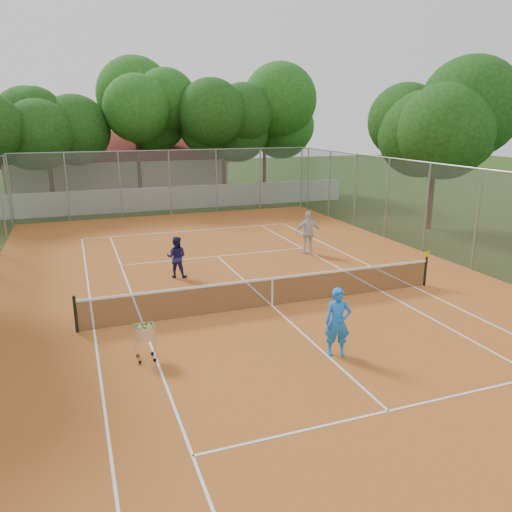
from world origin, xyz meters
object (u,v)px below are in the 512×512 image
object	(u,v)px
player_far_left	(177,257)
tennis_net	(272,291)
player_far_right	(308,233)
player_near	(338,322)
ball_hopper	(145,341)
clubhouse	(118,165)

from	to	relation	value
player_far_left	tennis_net	bearing A→B (deg)	142.36
player_far_left	player_far_right	xyz separation A→B (m)	(6.19, 1.42, 0.16)
player_far_left	player_far_right	bearing A→B (deg)	-143.63
tennis_net	player_near	xyz separation A→B (m)	(0.25, -3.77, 0.40)
tennis_net	player_far_right	distance (m)	6.78
player_near	ball_hopper	xyz separation A→B (m)	(-4.60, 1.40, -0.39)
tennis_net	player_far_left	bearing A→B (deg)	118.92
tennis_net	ball_hopper	xyz separation A→B (m)	(-4.35, -2.37, 0.01)
player_near	ball_hopper	world-z (taller)	player_near
ball_hopper	player_near	bearing A→B (deg)	-30.15
clubhouse	player_near	xyz separation A→B (m)	(2.25, -32.77, -1.29)
clubhouse	player_far_left	size ratio (longest dim) A/B	10.39
tennis_net	clubhouse	xyz separation A→B (m)	(-2.00, 29.00, 1.69)
clubhouse	player_near	size ratio (longest dim) A/B	9.21
clubhouse	player_far_left	world-z (taller)	clubhouse
player_near	player_far_left	bearing A→B (deg)	129.27
player_far_left	ball_hopper	bearing A→B (deg)	95.39
player_near	player_far_right	world-z (taller)	player_far_right
tennis_net	player_near	world-z (taller)	player_near
ball_hopper	clubhouse	bearing A→B (deg)	72.46
player_far_left	ball_hopper	world-z (taller)	player_far_left
player_near	player_far_right	bearing A→B (deg)	89.86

